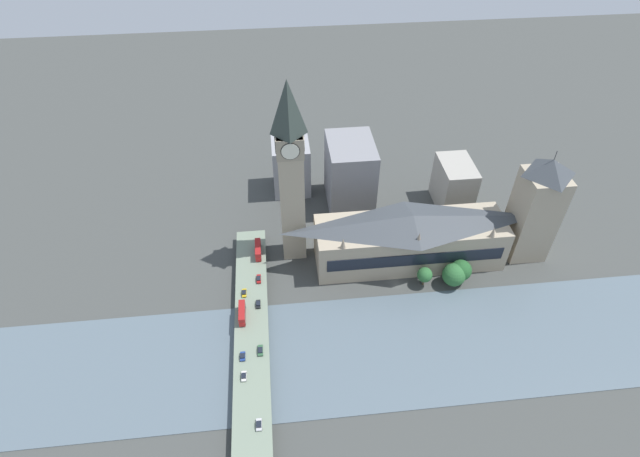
% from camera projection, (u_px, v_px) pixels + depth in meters
% --- Properties ---
extents(ground_plane, '(600.00, 600.00, 0.00)m').
position_uv_depth(ground_plane, '(396.00, 284.00, 214.12)').
color(ground_plane, '#424442').
extents(river_water, '(51.04, 360.00, 0.30)m').
position_uv_depth(river_water, '(414.00, 346.00, 190.85)').
color(river_water, slate).
rests_on(river_water, ground_plane).
extents(parliament_hall, '(23.21, 81.88, 25.87)m').
position_uv_depth(parliament_hall, '(410.00, 239.00, 216.64)').
color(parliament_hall, tan).
rests_on(parliament_hall, ground_plane).
extents(clock_tower, '(11.26, 11.26, 84.22)m').
position_uv_depth(clock_tower, '(291.00, 172.00, 199.20)').
color(clock_tower, tan).
rests_on(clock_tower, ground_plane).
extents(victoria_tower, '(16.54, 16.54, 54.20)m').
position_uv_depth(victoria_tower, '(535.00, 209.00, 212.60)').
color(victoria_tower, tan).
rests_on(victoria_tower, ground_plane).
extents(road_bridge, '(134.08, 13.03, 4.66)m').
position_uv_depth(road_bridge, '(252.00, 355.00, 183.63)').
color(road_bridge, '#5D6A59').
rests_on(road_bridge, ground_plane).
extents(double_decker_bus_lead, '(10.74, 2.56, 4.78)m').
position_uv_depth(double_decker_bus_lead, '(258.00, 249.00, 219.53)').
color(double_decker_bus_lead, red).
rests_on(double_decker_bus_lead, road_bridge).
extents(double_decker_bus_mid, '(10.18, 2.53, 4.64)m').
position_uv_depth(double_decker_bus_mid, '(242.00, 313.00, 193.77)').
color(double_decker_bus_mid, red).
rests_on(double_decker_bus_mid, road_bridge).
extents(car_northbound_lead, '(4.33, 1.80, 1.39)m').
position_uv_depth(car_northbound_lead, '(244.00, 293.00, 203.69)').
color(car_northbound_lead, gold).
rests_on(car_northbound_lead, road_bridge).
extents(car_northbound_mid, '(3.85, 1.90, 1.39)m').
position_uv_depth(car_northbound_mid, '(243.00, 356.00, 181.47)').
color(car_northbound_mid, navy).
rests_on(car_northbound_mid, road_bridge).
extents(car_northbound_tail, '(4.12, 1.76, 1.49)m').
position_uv_depth(car_northbound_tail, '(258.00, 304.00, 199.32)').
color(car_northbound_tail, black).
rests_on(car_northbound_tail, road_bridge).
extents(car_southbound_lead, '(4.01, 1.81, 1.44)m').
position_uv_depth(car_southbound_lead, '(244.00, 376.00, 175.43)').
color(car_southbound_lead, silver).
rests_on(car_southbound_lead, road_bridge).
extents(car_southbound_mid, '(4.67, 1.94, 1.22)m').
position_uv_depth(car_southbound_mid, '(260.00, 350.00, 183.38)').
color(car_southbound_mid, '#2D5638').
rests_on(car_southbound_mid, road_bridge).
extents(car_southbound_tail, '(4.16, 1.89, 1.43)m').
position_uv_depth(car_southbound_tail, '(259.00, 425.00, 162.35)').
color(car_southbound_tail, silver).
rests_on(car_southbound_tail, road_bridge).
extents(car_southbound_extra, '(4.72, 1.78, 1.44)m').
position_uv_depth(car_southbound_extra, '(259.00, 279.00, 209.31)').
color(car_southbound_extra, maroon).
rests_on(car_southbound_extra, road_bridge).
extents(city_block_west, '(23.71, 15.68, 24.07)m').
position_uv_depth(city_block_west, '(454.00, 185.00, 246.55)').
color(city_block_west, '#A39E93').
rests_on(city_block_west, ground_plane).
extents(city_block_center, '(29.53, 22.20, 33.95)m').
position_uv_depth(city_block_center, '(350.00, 173.00, 245.20)').
color(city_block_center, gray).
rests_on(city_block_center, ground_plane).
extents(city_block_east, '(20.28, 18.60, 27.44)m').
position_uv_depth(city_block_east, '(291.00, 166.00, 255.15)').
color(city_block_east, '#939399').
rests_on(city_block_east, ground_plane).
extents(tree_embankment_near, '(6.50, 6.50, 9.44)m').
position_uv_depth(tree_embankment_near, '(425.00, 275.00, 209.93)').
color(tree_embankment_near, brown).
rests_on(tree_embankment_near, ground_plane).
extents(tree_embankment_mid, '(9.93, 9.93, 11.26)m').
position_uv_depth(tree_embankment_mid, '(454.00, 275.00, 209.78)').
color(tree_embankment_mid, brown).
rests_on(tree_embankment_mid, ground_plane).
extents(tree_embankment_far, '(9.08, 9.08, 11.53)m').
position_uv_depth(tree_embankment_far, '(461.00, 270.00, 210.76)').
color(tree_embankment_far, brown).
rests_on(tree_embankment_far, ground_plane).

